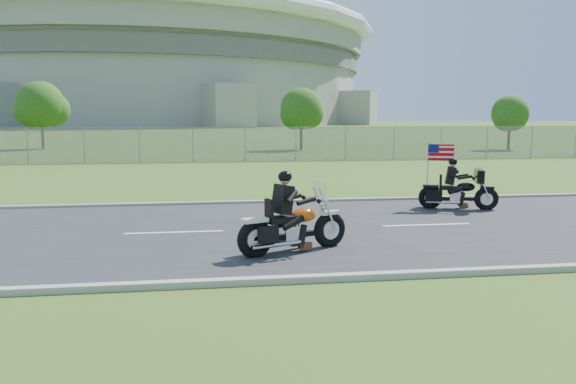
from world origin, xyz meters
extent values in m
plane|color=#3E5D1D|center=(0.00, 0.00, 0.00)|extent=(420.00, 420.00, 0.00)
cube|color=#28282B|center=(0.00, 0.00, 0.02)|extent=(120.00, 8.00, 0.04)
cube|color=#9E9B93|center=(0.00, 4.05, 0.05)|extent=(120.00, 0.18, 0.12)
cube|color=#9E9B93|center=(0.00, -4.05, 0.05)|extent=(120.00, 0.18, 0.12)
cube|color=gray|center=(-5.00, 20.00, 1.00)|extent=(60.00, 0.03, 2.00)
cylinder|color=#A3A099|center=(-20.00, 170.00, 10.00)|extent=(130.00, 130.00, 20.00)
cylinder|color=#605E5B|center=(-20.00, 170.00, 17.00)|extent=(132.00, 132.00, 4.00)
cylinder|color=#A3A099|center=(-20.00, 170.00, 23.00)|extent=(134.00, 134.00, 6.00)
torus|color=white|center=(-20.00, 170.00, 27.00)|extent=(140.40, 140.40, 4.40)
cylinder|color=#382316|center=(6.00, 30.00, 1.26)|extent=(0.22, 0.22, 2.52)
sphere|color=#1A4B14|center=(6.00, 30.00, 3.15)|extent=(3.20, 3.20, 3.20)
sphere|color=#1A4B14|center=(6.64, 30.48, 2.79)|extent=(2.40, 2.40, 2.40)
sphere|color=#1A4B14|center=(5.44, 29.60, 2.70)|extent=(2.24, 2.24, 2.24)
cylinder|color=#382316|center=(-14.00, 34.00, 1.40)|extent=(0.22, 0.22, 2.80)
sphere|color=#1A4B14|center=(-14.00, 34.00, 3.50)|extent=(3.60, 3.60, 3.60)
sphere|color=#1A4B14|center=(-13.28, 34.54, 3.10)|extent=(2.70, 2.70, 2.70)
sphere|color=#1A4B14|center=(-14.63, 33.55, 3.00)|extent=(2.52, 2.52, 2.52)
cylinder|color=#382316|center=(22.00, 28.00, 1.12)|extent=(0.22, 0.22, 2.24)
sphere|color=#1A4B14|center=(22.00, 28.00, 2.80)|extent=(2.80, 2.80, 2.80)
sphere|color=#1A4B14|center=(22.56, 28.42, 2.48)|extent=(2.10, 2.10, 2.10)
sphere|color=#1A4B14|center=(21.51, 27.65, 2.40)|extent=(1.96, 1.96, 1.96)
torus|color=black|center=(1.20, -1.81, 0.38)|extent=(0.75, 0.45, 0.74)
torus|color=black|center=(-0.37, -2.45, 0.38)|extent=(0.75, 0.45, 0.74)
ellipsoid|color=#D6580F|center=(0.62, -2.05, 0.74)|extent=(0.64, 0.51, 0.28)
cube|color=black|center=(0.14, -2.24, 0.70)|extent=(0.62, 0.49, 0.12)
cube|color=black|center=(0.18, -2.22, 1.09)|extent=(0.37, 0.46, 0.55)
sphere|color=black|center=(0.23, -2.21, 1.52)|extent=(0.35, 0.35, 0.27)
cube|color=silver|center=(0.99, -1.89, 1.22)|extent=(0.21, 0.44, 0.40)
torus|color=black|center=(6.51, 1.88, 0.35)|extent=(0.68, 0.37, 0.67)
torus|color=black|center=(5.06, 2.37, 0.35)|extent=(0.68, 0.37, 0.67)
ellipsoid|color=black|center=(5.97, 2.06, 0.67)|extent=(0.57, 0.44, 0.25)
cube|color=black|center=(5.53, 2.21, 0.63)|extent=(0.56, 0.42, 0.11)
cube|color=black|center=(5.57, 2.20, 0.99)|extent=(0.32, 0.41, 0.50)
sphere|color=black|center=(5.61, 2.18, 1.37)|extent=(0.31, 0.31, 0.24)
cube|color=black|center=(6.30, 1.95, 0.99)|extent=(0.42, 0.75, 0.36)
cube|color=#B70C11|center=(5.37, 2.45, 1.62)|extent=(0.69, 0.25, 0.47)
camera|label=1|loc=(-1.24, -12.69, 2.68)|focal=35.00mm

